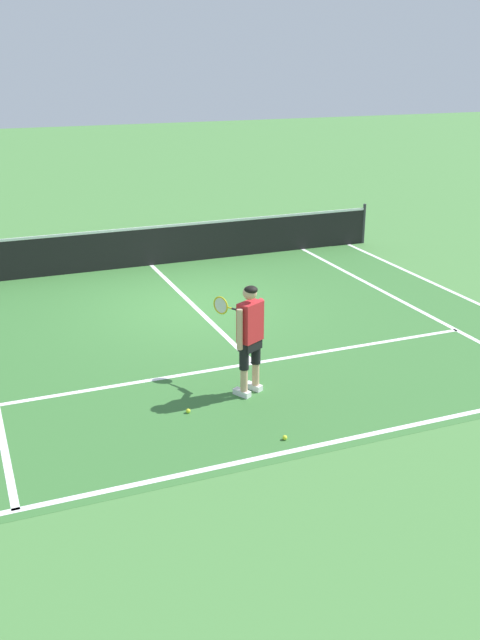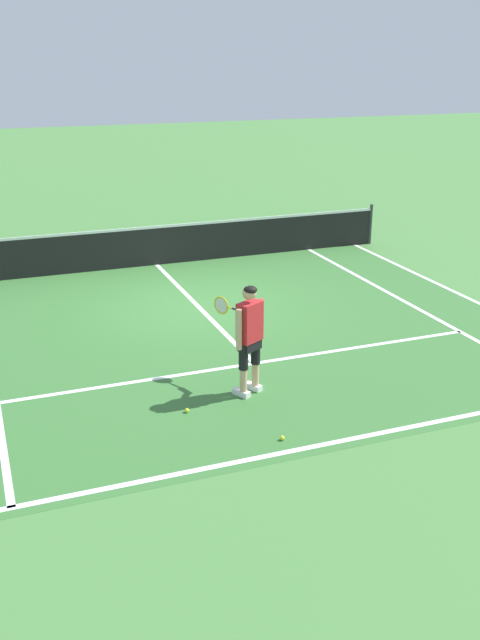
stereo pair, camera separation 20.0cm
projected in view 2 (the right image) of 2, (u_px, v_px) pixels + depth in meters
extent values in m
plane|color=#477F3D|center=(197.00, 306.00, 14.81)|extent=(80.00, 80.00, 0.00)
cube|color=#387033|center=(219.00, 327.00, 13.63)|extent=(10.98, 9.60, 0.00)
cube|color=white|center=(333.00, 443.00, 9.60)|extent=(10.98, 0.10, 0.01)
cube|color=white|center=(255.00, 363.00, 12.05)|extent=(8.23, 0.10, 0.01)
cube|color=white|center=(197.00, 305.00, 14.85)|extent=(0.10, 6.40, 0.01)
cube|color=white|center=(406.00, 302.00, 15.00)|extent=(0.10, 9.20, 0.01)
cube|color=white|center=(461.00, 295.00, 15.46)|extent=(0.10, 9.20, 0.01)
cylinder|color=#333338|center=(370.00, 224.00, 19.46)|extent=(0.08, 0.08, 1.07)
cube|color=black|center=(156.00, 247.00, 17.50)|extent=(11.84, 0.02, 0.91)
cube|color=white|center=(155.00, 227.00, 17.33)|extent=(11.84, 0.03, 0.06)
cube|color=white|center=(241.00, 393.00, 10.91)|extent=(0.23, 0.30, 0.09)
cube|color=white|center=(253.00, 387.00, 11.11)|extent=(0.23, 0.30, 0.09)
cylinder|color=tan|center=(243.00, 380.00, 10.81)|extent=(0.11, 0.11, 0.36)
cylinder|color=black|center=(243.00, 356.00, 10.67)|extent=(0.14, 0.14, 0.41)
cylinder|color=tan|center=(255.00, 374.00, 11.01)|extent=(0.11, 0.11, 0.36)
cylinder|color=black|center=(256.00, 351.00, 10.87)|extent=(0.14, 0.14, 0.41)
cube|color=black|center=(250.00, 343.00, 10.72)|extent=(0.39, 0.34, 0.20)
cube|color=red|center=(250.00, 322.00, 10.60)|extent=(0.44, 0.37, 0.60)
cylinder|color=tan|center=(239.00, 329.00, 10.44)|extent=(0.09, 0.09, 0.62)
cylinder|color=red|center=(257.00, 306.00, 10.79)|extent=(0.20, 0.27, 0.29)
cylinder|color=tan|center=(248.00, 311.00, 10.99)|extent=(0.21, 0.29, 0.14)
sphere|color=tan|center=(249.00, 293.00, 10.45)|extent=(0.21, 0.21, 0.21)
ellipsoid|color=black|center=(250.00, 290.00, 10.42)|extent=(0.27, 0.27, 0.12)
cylinder|color=#232326|center=(237.00, 310.00, 11.15)|extent=(0.12, 0.19, 0.03)
cylinder|color=yellow|center=(230.00, 308.00, 11.24)|extent=(0.07, 0.10, 0.02)
torus|color=yellow|center=(221.00, 305.00, 11.36)|extent=(0.16, 0.27, 0.30)
cylinder|color=silver|center=(221.00, 305.00, 11.36)|extent=(0.12, 0.22, 0.25)
sphere|color=#CCE02D|center=(282.00, 438.00, 9.65)|extent=(0.07, 0.07, 0.07)
sphere|color=#CCE02D|center=(187.00, 410.00, 10.40)|extent=(0.07, 0.07, 0.07)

